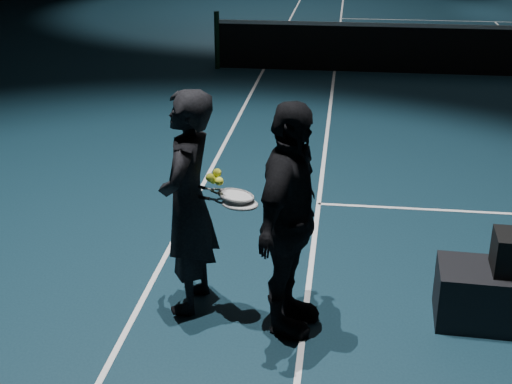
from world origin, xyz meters
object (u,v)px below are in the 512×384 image
racket_upper (236,195)px  player_b (289,221)px  player_a (188,203)px  racket_lower (240,204)px  tennis_balls (217,178)px

racket_upper → player_b: bearing=-9.1°
player_a → racket_lower: 0.46m
racket_lower → racket_upper: bearing=141.3°
player_a → racket_lower: bearing=80.4°
player_a → racket_lower: size_ratio=2.70×
player_a → player_b: size_ratio=1.00×
player_a → tennis_balls: bearing=81.5°
racket_upper → player_a: bearing=-178.3°
racket_lower → tennis_balls: (-0.19, 0.06, 0.18)m
racket_lower → racket_upper: 0.08m
player_a → player_b: 0.85m
player_b → racket_lower: 0.41m
player_b → racket_upper: bearing=82.5°
racket_lower → tennis_balls: bearing=178.5°
player_b → racket_upper: (-0.42, 0.16, 0.12)m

